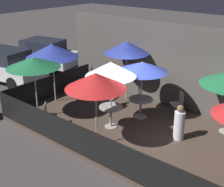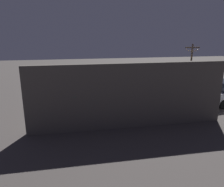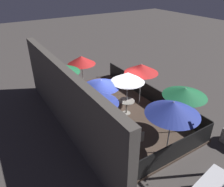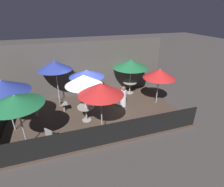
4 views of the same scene
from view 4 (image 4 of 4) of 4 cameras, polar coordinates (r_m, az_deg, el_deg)
The scene contains 21 objects.
ground_plane at distance 9.35m, azimuth -5.59°, elevation -7.16°, with size 60.00×60.00×0.00m, color #423D3A.
patio_deck at distance 9.32m, azimuth -5.61°, elevation -6.85°, with size 8.64×4.88×0.12m.
building_wall at distance 11.03m, azimuth -9.17°, elevation 7.54°, with size 10.24×0.36×3.37m.
fence_front at distance 7.12m, azimuth -1.25°, elevation -13.10°, with size 8.44×0.05×0.95m.
fence_side_left at distance 9.30m, azimuth -32.57°, elevation -7.49°, with size 0.05×4.68×0.95m.
patio_umbrella_0 at distance 9.15m, azimuth -8.28°, elevation 6.48°, with size 1.84×1.84×2.15m.
patio_umbrella_1 at distance 7.85m, azimuth -9.19°, elevation 4.31°, with size 1.71×1.71×2.36m.
patio_umbrella_2 at distance 10.86m, azimuth 6.17°, elevation 9.57°, with size 2.16×2.16×2.20m.
patio_umbrella_3 at distance 9.93m, azimuth 15.24°, elevation 6.32°, with size 1.78×1.78×2.06m.
patio_umbrella_4 at distance 6.81m, azimuth -3.66°, elevation 1.52°, with size 1.83×1.83×2.39m.
patio_umbrella_5 at distance 8.29m, azimuth -32.17°, elevation 2.05°, with size 2.10×2.10×2.43m.
patio_umbrella_6 at distance 6.87m, azimuth -29.04°, elevation -1.93°, with size 1.91×1.91×2.31m.
patio_umbrella_7 at distance 10.00m, azimuth -18.20°, elevation 8.69°, with size 1.84×1.84×2.48m.
dining_table_0 at distance 9.69m, azimuth -7.77°, elevation -1.22°, with size 0.89×0.89×0.74m.
dining_table_1 at distance 8.51m, azimuth -8.49°, elevation -5.18°, with size 0.82×0.82×0.77m.
dining_table_2 at distance 11.30m, azimuth 5.85°, elevation 3.03°, with size 0.87×0.87×0.77m.
patio_chair_0 at distance 7.35m, azimuth -19.00°, elevation -13.19°, with size 0.56×0.56×0.90m.
patio_chair_1 at distance 9.57m, azimuth -24.12°, elevation -4.41°, with size 0.53×0.53×0.92m.
patio_chair_2 at distance 9.52m, azimuth -16.02°, elevation -3.09°, with size 0.43×0.43×0.93m.
patio_chair_3 at distance 10.81m, azimuth -3.72°, elevation 1.45°, with size 0.57×0.57×0.93m.
patron_0 at distance 9.73m, azimuth 3.71°, elevation -1.23°, with size 0.48×0.48×1.20m.
Camera 4 is at (-1.60, -7.71, 5.05)m, focal length 28.00 mm.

